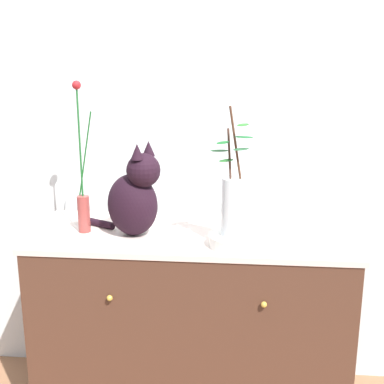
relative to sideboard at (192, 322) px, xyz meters
The scene contains 6 objects.
wall_back 0.94m from the sideboard, 90.00° to the left, with size 4.40×0.08×2.60m, color silver.
sideboard is the anchor object (origin of this frame).
cat_sitting 0.64m from the sideboard, 168.50° to the right, with size 0.42×0.28×0.40m.
vase_slim_green 0.74m from the sideboard, behind, with size 0.08×0.05×0.64m.
bowl_porcelain 0.50m from the sideboard, 39.41° to the right, with size 0.19×0.19×0.05m, color silver.
vase_glass_clear 0.65m from the sideboard, 39.81° to the right, with size 0.17×0.16×0.51m.
Camera 1 is at (0.19, -2.14, 1.63)m, focal length 49.87 mm.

